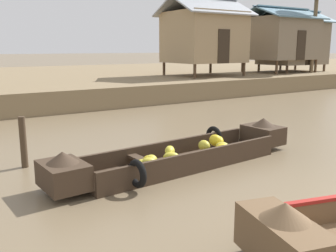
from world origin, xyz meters
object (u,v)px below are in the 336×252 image
object	(u,v)px
stilt_house_mid_right	(293,41)
mooring_post	(23,142)
banana_boat	(182,155)
stilt_house_mid_left	(280,38)
stilt_house_left	(204,36)

from	to	relation	value
stilt_house_mid_right	mooring_post	bearing A→B (deg)	-154.91
banana_boat	mooring_post	distance (m)	3.37
banana_boat	stilt_house_mid_left	world-z (taller)	stilt_house_mid_left
stilt_house_mid_right	stilt_house_left	bearing A→B (deg)	179.12
stilt_house_left	mooring_post	xyz separation A→B (m)	(-12.15, -9.35, -2.59)
stilt_house_mid_right	banana_boat	bearing A→B (deg)	-146.86
stilt_house_mid_left	mooring_post	xyz separation A→B (m)	(-18.32, -9.14, -2.59)
banana_boat	stilt_house_left	distance (m)	14.80
stilt_house_left	stilt_house_mid_left	bearing A→B (deg)	-1.93
stilt_house_mid_left	stilt_house_mid_right	xyz separation A→B (m)	(1.40, 0.09, -0.23)
stilt_house_left	stilt_house_mid_left	world-z (taller)	stilt_house_left
stilt_house_left	stilt_house_mid_right	world-z (taller)	stilt_house_left
stilt_house_left	stilt_house_mid_right	bearing A→B (deg)	-0.88
stilt_house_mid_left	stilt_house_mid_right	size ratio (longest dim) A/B	0.99
banana_boat	mooring_post	world-z (taller)	mooring_post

